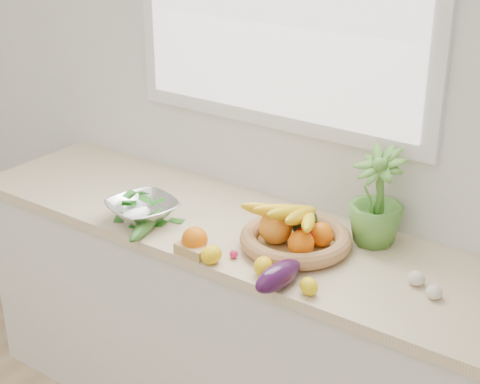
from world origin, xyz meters
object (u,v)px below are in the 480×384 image
Objects in this scene: apple at (305,239)px; colander_with_spinach at (142,206)px; cucumber at (146,225)px; eggplant at (278,276)px; fruit_basket at (295,233)px; potted_herb at (377,196)px.

colander_with_spinach reaches higher than apple.
apple reaches higher than cucumber.
apple is 0.40× the size of eggplant.
fruit_basket is 0.59m from colander_with_spinach.
fruit_basket reaches higher than apple.
eggplant is at bearing -68.83° from fruit_basket.
potted_herb is (0.11, 0.45, 0.14)m from eggplant.
potted_herb reaches higher than fruit_basket.
potted_herb is at bearing 24.68° from colander_with_spinach.
eggplant is 0.46× the size of fruit_basket.
colander_with_spinach is at bearing 141.85° from cucumber.
apple is 0.24× the size of potted_herb.
cucumber is 0.88× the size of colander_with_spinach.
eggplant is 0.61m from cucumber.
colander_with_spinach is (-0.60, -0.17, 0.02)m from apple.
potted_herb is 0.31m from fruit_basket.
potted_herb is at bearing 29.64° from cucumber.
potted_herb is at bearing 43.24° from fruit_basket.
apple is at bearing 22.01° from cucumber.
colander_with_spinach reaches higher than cucumber.
eggplant reaches higher than cucumber.
fruit_basket is at bearing 15.87° from colander_with_spinach.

